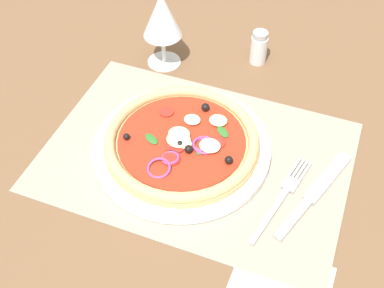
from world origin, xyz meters
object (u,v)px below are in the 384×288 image
at_px(plate, 181,149).
at_px(wine_glass, 162,17).
at_px(pepper_shaker, 259,48).
at_px(pizza, 182,141).
at_px(knife, 315,193).
at_px(fork, 283,194).

distance_m(plate, wine_glass, 0.25).
xyz_separation_m(plate, pepper_shaker, (0.05, 0.27, 0.02)).
distance_m(plate, pizza, 0.02).
height_order(pizza, knife, pizza).
xyz_separation_m(knife, pepper_shaker, (-0.17, 0.28, 0.03)).
xyz_separation_m(fork, knife, (0.04, 0.02, 0.00)).
bearing_deg(pizza, fork, -9.00).
xyz_separation_m(fork, wine_glass, (-0.29, 0.23, 0.09)).
distance_m(fork, wine_glass, 0.39).
height_order(plate, knife, plate).
bearing_deg(knife, plate, 106.63).
relative_size(knife, wine_glass, 1.31).
distance_m(knife, pepper_shaker, 0.33).
xyz_separation_m(plate, knife, (0.22, -0.01, -0.00)).
bearing_deg(knife, wine_glass, 76.28).
relative_size(pizza, pepper_shaker, 3.71).
relative_size(wine_glass, pepper_shaker, 2.22).
distance_m(knife, wine_glass, 0.41).
xyz_separation_m(pizza, wine_glass, (-0.12, 0.21, 0.07)).
height_order(knife, pepper_shaker, pepper_shaker).
relative_size(pizza, knife, 1.28).
bearing_deg(fork, wine_glass, 63.94).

